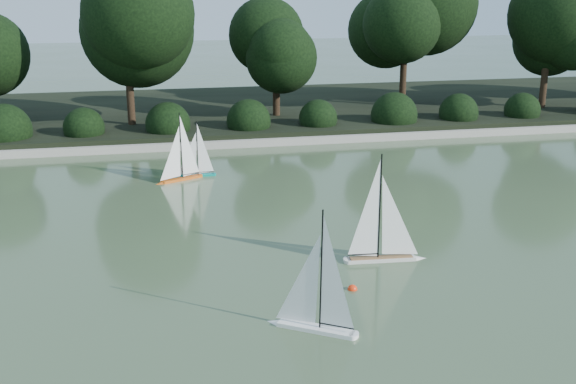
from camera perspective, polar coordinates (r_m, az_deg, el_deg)
The scene contains 10 objects.
ground at distance 9.73m, azimuth 6.06°, elevation -8.16°, with size 80.00×80.00×0.00m, color #3B5130.
pond_coping at distance 18.05m, azimuth -2.60°, elevation 3.94°, with size 40.00×0.35×0.18m, color gray.
far_bank at distance 21.92m, azimuth -4.30°, elevation 6.35°, with size 40.00×8.00×0.30m, color black.
tree_line at distance 20.27m, azimuth -0.31°, elevation 12.66°, with size 26.31×3.93×4.39m.
shrub_hedge at distance 18.84m, azimuth -3.06°, elevation 5.60°, with size 29.10×1.10×1.10m.
sailboat_white_a at distance 8.72m, azimuth 1.68°, elevation -9.29°, with size 1.06×0.78×1.61m.
sailboat_white_b at distance 10.83m, azimuth 7.90°, elevation -4.03°, with size 1.28×0.29×1.74m.
sailboat_orange at distance 15.07m, azimuth -8.74°, elevation 1.75°, with size 1.04×0.61×1.50m.
sailboat_teal at distance 15.36m, azimuth -7.51°, elevation 1.94°, with size 0.92×0.19×1.26m.
race_buoy at distance 9.90m, azimuth 5.11°, elevation -7.68°, with size 0.13×0.13×0.13m, color #FA300D.
Camera 1 is at (-2.78, -8.38, 4.08)m, focal length 45.00 mm.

